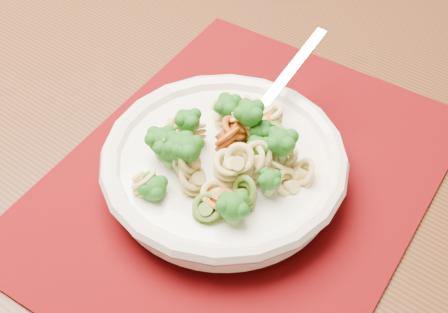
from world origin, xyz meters
TOP-DOWN VIEW (x-y plane):
  - dining_table at (0.19, -0.60)m, footprint 1.44×1.18m
  - placemat at (0.23, -0.69)m, footprint 0.55×0.50m
  - pasta_bowl at (0.22, -0.68)m, footprint 0.24×0.24m
  - pasta_broccoli_heap at (0.22, -0.68)m, footprint 0.21×0.21m
  - fork at (0.26, -0.67)m, footprint 0.18×0.08m

SIDE VIEW (x-z plane):
  - dining_table at x=0.19m, z-range 0.25..0.98m
  - placemat at x=0.23m, z-range 0.73..0.74m
  - pasta_bowl at x=0.22m, z-range 0.74..0.79m
  - fork at x=0.26m, z-range 0.74..0.82m
  - pasta_broccoli_heap at x=0.22m, z-range 0.75..0.81m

